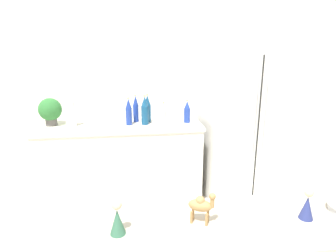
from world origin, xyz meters
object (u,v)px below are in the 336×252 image
at_px(paper_towel_roll, 70,114).
at_px(back_bottle_1, 164,114).
at_px(wise_man_figurine_blue, 307,206).
at_px(potted_plant, 50,110).
at_px(back_bottle_3, 129,112).
at_px(back_bottle_0, 187,112).
at_px(back_bottle_2, 145,111).
at_px(back_bottle_5, 136,109).
at_px(back_bottle_4, 147,109).
at_px(camel_figurine, 201,205).
at_px(refrigerator, 245,125).
at_px(wise_man_figurine_crimson, 117,220).

relative_size(paper_towel_roll, back_bottle_1, 1.09).
bearing_deg(wise_man_figurine_blue, potted_plant, 128.06).
bearing_deg(back_bottle_3, back_bottle_1, -8.26).
height_order(back_bottle_0, back_bottle_2, back_bottle_2).
bearing_deg(back_bottle_3, paper_towel_roll, 179.79).
distance_m(back_bottle_1, wise_man_figurine_blue, 2.06).
distance_m(back_bottle_3, back_bottle_5, 0.15).
xyz_separation_m(back_bottle_4, camel_figurine, (0.11, -2.13, -0.00)).
bearing_deg(paper_towel_roll, wise_man_figurine_blue, -54.77).
bearing_deg(back_bottle_1, refrigerator, 1.61).
distance_m(potted_plant, back_bottle_3, 0.86).
height_order(paper_towel_roll, back_bottle_3, back_bottle_3).
height_order(back_bottle_1, back_bottle_5, back_bottle_5).
xyz_separation_m(back_bottle_5, camel_figurine, (0.24, -2.16, 0.00)).
relative_size(back_bottle_1, back_bottle_5, 0.81).
xyz_separation_m(refrigerator, camel_figurine, (-1.02, -2.00, 0.20)).
bearing_deg(back_bottle_3, back_bottle_2, -1.42).
bearing_deg(paper_towel_roll, back_bottle_0, 0.57).
distance_m(refrigerator, back_bottle_5, 1.28).
height_order(paper_towel_roll, back_bottle_1, paper_towel_roll).
distance_m(refrigerator, back_bottle_3, 1.35).
relative_size(back_bottle_2, back_bottle_4, 1.02).
distance_m(paper_towel_roll, back_bottle_3, 0.62).
bearing_deg(back_bottle_5, wise_man_figurine_crimson, -93.86).
distance_m(back_bottle_3, wise_man_figurine_blue, 2.22).
height_order(paper_towel_roll, back_bottle_4, back_bottle_4).
bearing_deg(potted_plant, back_bottle_2, -5.29).
distance_m(back_bottle_2, wise_man_figurine_blue, 2.16).
relative_size(back_bottle_1, back_bottle_3, 0.83).
bearing_deg(potted_plant, back_bottle_0, -2.87).
relative_size(refrigerator, back_bottle_2, 5.25).
xyz_separation_m(paper_towel_roll, back_bottle_3, (0.62, -0.00, 0.01)).
xyz_separation_m(paper_towel_roll, camel_figurine, (0.94, -2.03, 0.01)).
xyz_separation_m(back_bottle_3, wise_man_figurine_crimson, (-0.07, -2.06, -0.02)).
height_order(refrigerator, wise_man_figurine_crimson, refrigerator).
distance_m(refrigerator, paper_towel_roll, 1.97).
height_order(back_bottle_3, camel_figurine, back_bottle_3).
xyz_separation_m(back_bottle_2, back_bottle_4, (0.04, 0.10, -0.00)).
bearing_deg(wise_man_figurine_crimson, back_bottle_0, 70.77).
height_order(potted_plant, wise_man_figurine_crimson, potted_plant).
bearing_deg(back_bottle_1, back_bottle_4, 137.02).
relative_size(paper_towel_roll, back_bottle_4, 0.87).
xyz_separation_m(back_bottle_0, back_bottle_5, (-0.58, 0.12, 0.03)).
relative_size(wise_man_figurine_blue, wise_man_figurine_crimson, 0.97).
height_order(potted_plant, back_bottle_4, back_bottle_4).
relative_size(potted_plant, back_bottle_2, 0.93).
bearing_deg(back_bottle_2, back_bottle_3, 178.58).
distance_m(back_bottle_1, back_bottle_4, 0.23).
bearing_deg(back_bottle_2, paper_towel_roll, 179.52).
relative_size(potted_plant, back_bottle_5, 0.97).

